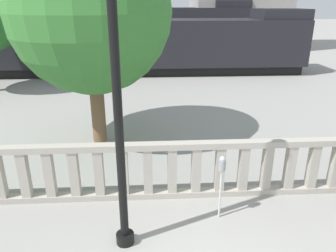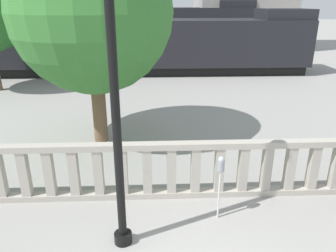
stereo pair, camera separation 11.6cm
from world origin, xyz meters
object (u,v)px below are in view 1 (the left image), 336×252
at_px(parking_meter, 222,170).
at_px(train_far, 75,30).
at_px(lamppost, 116,82).
at_px(train_near, 148,45).
at_px(tree_left, 90,13).

height_order(parking_meter, train_far, train_far).
xyz_separation_m(lamppost, train_far, (-5.65, 24.27, -1.13)).
height_order(parking_meter, train_near, train_near).
height_order(lamppost, train_near, lamppost).
bearing_deg(parking_meter, train_far, 107.77).
distance_m(train_near, train_far, 10.74).
relative_size(parking_meter, train_far, 0.05).
height_order(train_near, train_far, train_far).
relative_size(lamppost, tree_left, 0.98).
distance_m(lamppost, parking_meter, 2.82).
bearing_deg(parking_meter, lamppost, -160.91).
bearing_deg(lamppost, train_far, 103.11).
distance_m(parking_meter, tree_left, 5.91).
bearing_deg(tree_left, train_far, 103.21).
xyz_separation_m(train_far, tree_left, (4.55, -19.38, 1.99)).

